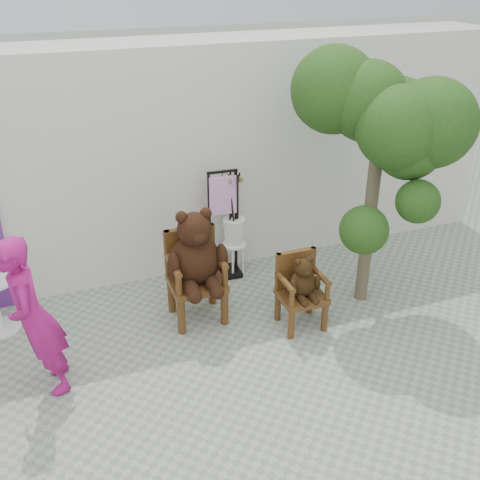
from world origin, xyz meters
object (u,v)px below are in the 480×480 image
Objects in this scene: chair_big at (196,260)px; stool_bucket at (234,231)px; person at (34,318)px; display_stand at (223,237)px; chair_small at (301,284)px; tree at (384,118)px.

stool_bucket reaches higher than chair_big.
stool_bucket is (2.57, 1.50, -0.21)m from person.
display_stand is at bearing 120.62° from person.
chair_small is at bearing -68.16° from display_stand.
tree is at bearing -38.12° from stool_bucket.
display_stand is at bearing 53.60° from chair_big.
chair_big is at bearing 173.44° from tree.
tree reaches higher than stool_bucket.
chair_small is 2.08m from tree.
display_stand is (0.62, 0.84, -0.21)m from chair_big.
chair_small is (1.10, -0.55, -0.25)m from chair_big.
person is 0.56× the size of tree.
chair_small is at bearing 90.92° from person.
chair_small is at bearing -76.87° from stool_bucket.
stool_bucket is at bearing 4.43° from display_stand.
chair_small is at bearing -26.58° from chair_big.
chair_big is at bearing -132.53° from stool_bucket.
tree is (1.55, -1.09, 1.73)m from display_stand.
chair_big is at bearing -123.64° from display_stand.
stool_bucket reaches higher than chair_small.
display_stand is at bearing 144.89° from tree.
display_stand is at bearing 109.08° from chair_small.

